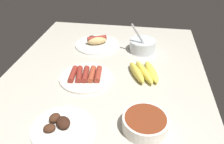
{
  "coord_description": "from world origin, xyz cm",
  "views": [
    {
      "loc": [
        78.8,
        15.99,
        56.56
      ],
      "look_at": [
        -0.12,
        3.59,
        3.0
      ],
      "focal_mm": 35.7,
      "sensor_mm": 36.0,
      "label": 1
    }
  ],
  "objects_px": {
    "plate_grilled_meat": "(61,126)",
    "plate_sausages": "(86,76)",
    "bowl_chili": "(145,122)",
    "bowl_coleslaw": "(143,45)",
    "banana_bunch": "(144,72)",
    "plate_hotdog_assembled": "(97,42)"
  },
  "relations": [
    {
      "from": "plate_grilled_meat",
      "to": "plate_hotdog_assembled",
      "type": "relative_size",
      "value": 0.86
    },
    {
      "from": "plate_grilled_meat",
      "to": "plate_sausages",
      "type": "distance_m",
      "value": 0.29
    },
    {
      "from": "plate_grilled_meat",
      "to": "bowl_chili",
      "type": "bearing_deg",
      "value": 99.13
    },
    {
      "from": "plate_hotdog_assembled",
      "to": "plate_sausages",
      "type": "bearing_deg",
      "value": 3.5
    },
    {
      "from": "bowl_coleslaw",
      "to": "plate_hotdog_assembled",
      "type": "xyz_separation_m",
      "value": [
        -0.03,
        -0.25,
        -0.02
      ]
    },
    {
      "from": "plate_grilled_meat",
      "to": "banana_bunch",
      "type": "xyz_separation_m",
      "value": [
        -0.35,
        0.26,
        0.01
      ]
    },
    {
      "from": "bowl_chili",
      "to": "bowl_coleslaw",
      "type": "relative_size",
      "value": 0.94
    },
    {
      "from": "plate_sausages",
      "to": "plate_hotdog_assembled",
      "type": "xyz_separation_m",
      "value": [
        -0.32,
        -0.02,
        0.0
      ]
    },
    {
      "from": "plate_hotdog_assembled",
      "to": "plate_grilled_meat",
      "type": "bearing_deg",
      "value": 1.13
    },
    {
      "from": "plate_sausages",
      "to": "banana_bunch",
      "type": "distance_m",
      "value": 0.26
    },
    {
      "from": "plate_sausages",
      "to": "bowl_coleslaw",
      "type": "distance_m",
      "value": 0.37
    },
    {
      "from": "plate_grilled_meat",
      "to": "plate_sausages",
      "type": "xyz_separation_m",
      "value": [
        -0.29,
        0.01,
        0.0
      ]
    },
    {
      "from": "plate_grilled_meat",
      "to": "bowl_coleslaw",
      "type": "xyz_separation_m",
      "value": [
        -0.58,
        0.24,
        0.02
      ]
    },
    {
      "from": "plate_sausages",
      "to": "bowl_coleslaw",
      "type": "bearing_deg",
      "value": 141.45
    },
    {
      "from": "plate_sausages",
      "to": "banana_bunch",
      "type": "relative_size",
      "value": 1.22
    },
    {
      "from": "banana_bunch",
      "to": "bowl_coleslaw",
      "type": "bearing_deg",
      "value": -175.73
    },
    {
      "from": "bowl_chili",
      "to": "plate_hotdog_assembled",
      "type": "height_order",
      "value": "plate_hotdog_assembled"
    },
    {
      "from": "bowl_coleslaw",
      "to": "plate_grilled_meat",
      "type": "bearing_deg",
      "value": -22.36
    },
    {
      "from": "bowl_coleslaw",
      "to": "plate_hotdog_assembled",
      "type": "relative_size",
      "value": 0.67
    },
    {
      "from": "plate_sausages",
      "to": "banana_bunch",
      "type": "bearing_deg",
      "value": 103.95
    },
    {
      "from": "plate_grilled_meat",
      "to": "banana_bunch",
      "type": "distance_m",
      "value": 0.44
    },
    {
      "from": "bowl_chili",
      "to": "bowl_coleslaw",
      "type": "height_order",
      "value": "bowl_coleslaw"
    }
  ]
}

